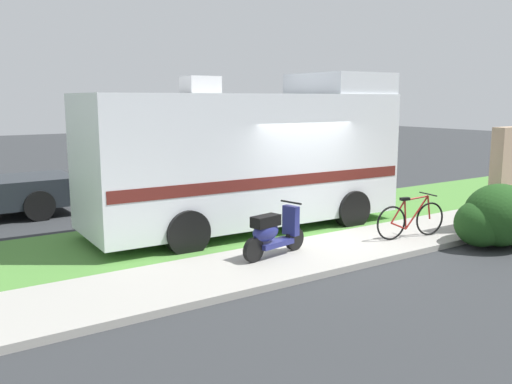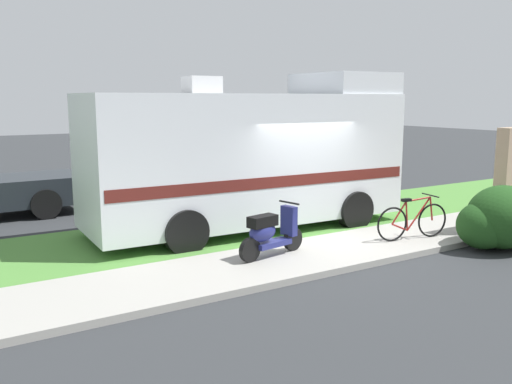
# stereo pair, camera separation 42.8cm
# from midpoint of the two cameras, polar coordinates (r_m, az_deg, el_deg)

# --- Properties ---
(ground_plane) EXTENTS (80.00, 80.00, 0.00)m
(ground_plane) POSITION_cam_midpoint_polar(r_m,az_deg,el_deg) (11.97, 6.81, -4.88)
(ground_plane) COLOR #2D3033
(sidewalk) EXTENTS (24.00, 2.00, 0.12)m
(sidewalk) POSITION_cam_midpoint_polar(r_m,az_deg,el_deg) (11.08, 10.72, -5.86)
(sidewalk) COLOR #9E9B93
(sidewalk) RESTS_ON ground
(grass_strip) EXTENTS (24.00, 3.40, 0.08)m
(grass_strip) POSITION_cam_midpoint_polar(r_m,az_deg,el_deg) (13.13, 2.71, -3.34)
(grass_strip) COLOR #4C8438
(grass_strip) RESTS_ON ground
(motorhome_rv) EXTENTS (7.31, 2.73, 3.61)m
(motorhome_rv) POSITION_cam_midpoint_polar(r_m,az_deg,el_deg) (12.39, 0.47, 3.76)
(motorhome_rv) COLOR silver
(motorhome_rv) RESTS_ON ground
(scooter) EXTENTS (1.55, 0.59, 0.97)m
(scooter) POSITION_cam_midpoint_polar(r_m,az_deg,el_deg) (10.07, 2.68, -4.23)
(scooter) COLOR black
(scooter) RESTS_ON ground
(bicycle) EXTENTS (1.70, 0.52, 0.91)m
(bicycle) POSITION_cam_midpoint_polar(r_m,az_deg,el_deg) (11.82, 17.01, -2.86)
(bicycle) COLOR black
(bicycle) RESTS_ON ground
(bush_by_porch) EXTENTS (1.80, 1.35, 1.27)m
(bush_by_porch) POSITION_cam_midpoint_polar(r_m,az_deg,el_deg) (12.05, 25.12, -2.71)
(bush_by_porch) COLOR #1E4719
(bush_by_porch) RESTS_ON ground
(bottle_green) EXTENTS (0.07, 0.07, 0.29)m
(bottle_green) POSITION_cam_midpoint_polar(r_m,az_deg,el_deg) (13.80, 23.65, -2.64)
(bottle_green) COLOR navy
(bottle_green) RESTS_ON ground
(bottle_spare) EXTENTS (0.08, 0.08, 0.25)m
(bottle_spare) POSITION_cam_midpoint_polar(r_m,az_deg,el_deg) (13.56, 24.26, -2.97)
(bottle_spare) COLOR #19722D
(bottle_spare) RESTS_ON ground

